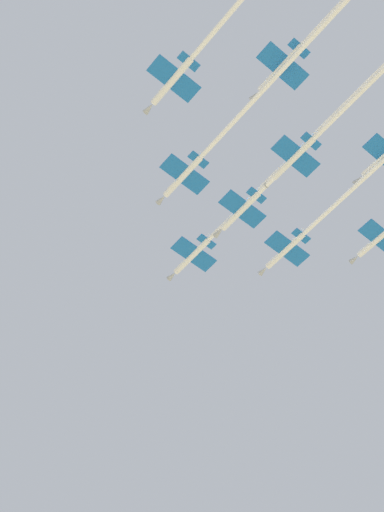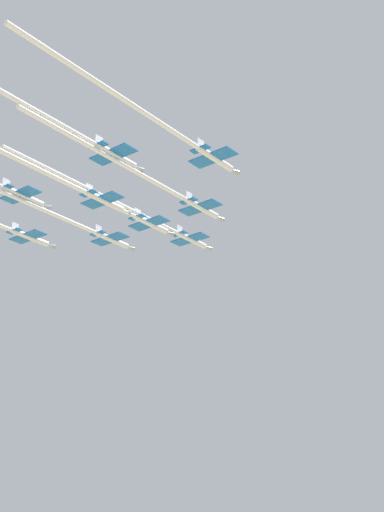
{
  "view_description": "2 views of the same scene",
  "coord_description": "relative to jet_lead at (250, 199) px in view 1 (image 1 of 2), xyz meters",
  "views": [
    {
      "loc": [
        47.56,
        -56.19,
        2.46
      ],
      "look_at": [
        14.01,
        18.09,
        120.46
      ],
      "focal_mm": 51.16,
      "sensor_mm": 36.0,
      "label": 1
    },
    {
      "loc": [
        165.22,
        50.85,
        55.43
      ],
      "look_at": [
        9.29,
        17.2,
        118.31
      ],
      "focal_mm": 51.1,
      "sensor_mm": 36.0,
      "label": 2
    }
  ],
  "objects": [
    {
      "name": "jet_port_outer",
      "position": [
        9.52,
        -4.64,
        -1.01
      ],
      "size": [
        47.98,
        24.91,
        2.63
      ],
      "rotation": [
        0.0,
        0.0,
        1.12
      ],
      "color": "white"
    },
    {
      "name": "jet_port_trail",
      "position": [
        25.89,
        -12.61,
        -0.92
      ],
      "size": [
        56.33,
        28.98,
        2.63
      ],
      "rotation": [
        0.0,
        0.0,
        1.12
      ],
      "color": "white"
    },
    {
      "name": "jet_starboard_outer",
      "position": [
        7.71,
        -32.49,
        -1.24
      ],
      "size": [
        45.7,
        23.81,
        2.63
      ],
      "rotation": [
        0.0,
        0.0,
        1.12
      ],
      "color": "white"
    },
    {
      "name": "jet_starboard_inner",
      "position": [
        15.01,
        7.06,
        -0.55
      ],
      "size": [
        50.33,
        26.06,
        2.63
      ],
      "rotation": [
        0.0,
        0.0,
        1.12
      ],
      "color": "white"
    },
    {
      "name": "jet_lead",
      "position": [
        0.0,
        0.0,
        0.0
      ],
      "size": [
        55.54,
        28.6,
        2.63
      ],
      "rotation": [
        0.0,
        0.0,
        1.12
      ],
      "color": "white"
    },
    {
      "name": "jet_port_inner",
      "position": [
        2.77,
        -15.71,
        -0.89
      ],
      "size": [
        48.13,
        24.99,
        2.63
      ],
      "rotation": [
        0.0,
        0.0,
        1.12
      ],
      "color": "white"
    }
  ]
}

